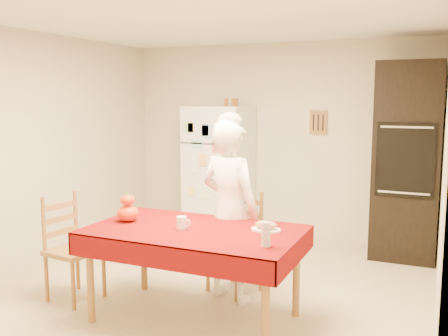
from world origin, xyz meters
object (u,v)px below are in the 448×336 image
Objects in this scene: pumpkin_lower at (128,213)px; bread_plate at (266,230)px; refrigerator at (219,172)px; chair_far at (239,237)px; coffee_mug at (182,223)px; wine_glass at (266,234)px; dining_table at (195,237)px; chair_left at (69,243)px; seated_woman at (230,211)px; oven_cabinet at (407,161)px.

pumpkin_lower reaches higher than bread_plate.
refrigerator reaches higher than chair_far.
refrigerator is 2.52m from coffee_mug.
bread_plate is at bearing 108.81° from wine_glass.
wine_glass is 0.73× the size of bread_plate.
chair_far is 1.09m from pumpkin_lower.
chair_far is at bearing 83.52° from dining_table.
seated_woman is at bearing -59.07° from chair_left.
pumpkin_lower is (0.60, 0.05, 0.32)m from chair_left.
bread_plate is at bearing 8.42° from pumpkin_lower.
refrigerator is at bearing -47.99° from seated_woman.
seated_woman is (0.94, -1.85, -0.04)m from refrigerator.
seated_woman reaches higher than wine_glass.
pumpkin_lower is at bearing -84.77° from refrigerator.
oven_cabinet reaches higher than seated_woman.
chair_left is 5.40× the size of wine_glass.
wine_glass is (1.53, -2.58, -0.00)m from refrigerator.
pumpkin_lower is (-0.71, -0.75, 0.32)m from chair_far.
refrigerator is 9.22× the size of pumpkin_lower.
dining_table is at bearing 24.18° from coffee_mug.
pumpkin_lower is (-0.54, 0.04, 0.02)m from coffee_mug.
wine_glass is (-0.75, -2.63, -0.25)m from oven_cabinet.
chair_far is (0.08, 0.75, -0.18)m from dining_table.
seated_woman reaches higher than chair_left.
dining_table is at bearing -77.12° from chair_far.
dining_table is 0.77m from chair_far.
pumpkin_lower is (-2.06, -2.42, -0.27)m from oven_cabinet.
chair_far reaches higher than dining_table.
dining_table is 0.53m from seated_woman.
seated_woman is at bearing -125.30° from oven_cabinet.
chair_left is at bearing -172.87° from bread_plate.
dining_table is 9.22× the size of pumpkin_lower.
coffee_mug is (-0.09, -0.04, 0.12)m from dining_table.
pumpkin_lower is at bearing -114.11° from chair_far.
pumpkin_lower is at bearing -130.50° from oven_cabinet.
refrigerator reaches higher than dining_table.
refrigerator reaches higher than chair_left.
chair_left is (-2.67, -2.46, -0.59)m from oven_cabinet.
refrigerator reaches higher than bread_plate.
pumpkin_lower is at bearing -77.67° from chair_left.
bread_plate is (1.39, -2.19, -0.08)m from refrigerator.
coffee_mug reaches higher than bread_plate.
refrigerator is 1.79× the size of chair_far.
chair_far is at bearing 46.53° from pumpkin_lower.
wine_glass is at bearing -87.29° from chair_left.
seated_woman is 6.76× the size of bread_plate.
refrigerator is 17.00× the size of coffee_mug.
seated_woman is at bearing 142.95° from bread_plate.
seated_woman is at bearing -63.13° from refrigerator.
chair_far is 5.40× the size of wine_glass.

